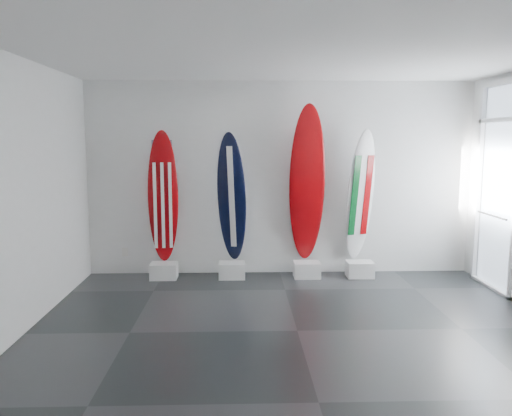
{
  "coord_description": "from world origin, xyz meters",
  "views": [
    {
      "loc": [
        -0.63,
        -5.34,
        2.11
      ],
      "look_at": [
        -0.42,
        1.4,
        1.19
      ],
      "focal_mm": 35.3,
      "sensor_mm": 36.0,
      "label": 1
    }
  ],
  "objects_px": {
    "surfboard_usa": "(163,197)",
    "surfboard_swiss": "(307,184)",
    "surfboard_navy": "(232,198)",
    "surfboard_italy": "(360,196)"
  },
  "relations": [
    {
      "from": "surfboard_swiss",
      "to": "surfboard_usa",
      "type": "bearing_deg",
      "value": 179.33
    },
    {
      "from": "surfboard_usa",
      "to": "surfboard_italy",
      "type": "relative_size",
      "value": 0.98
    },
    {
      "from": "surfboard_swiss",
      "to": "surfboard_italy",
      "type": "distance_m",
      "value": 0.84
    },
    {
      "from": "surfboard_navy",
      "to": "surfboard_swiss",
      "type": "height_order",
      "value": "surfboard_swiss"
    },
    {
      "from": "surfboard_usa",
      "to": "surfboard_swiss",
      "type": "bearing_deg",
      "value": -8.65
    },
    {
      "from": "surfboard_usa",
      "to": "surfboard_navy",
      "type": "bearing_deg",
      "value": -8.65
    },
    {
      "from": "surfboard_navy",
      "to": "surfboard_italy",
      "type": "relative_size",
      "value": 0.98
    },
    {
      "from": "surfboard_navy",
      "to": "surfboard_swiss",
      "type": "relative_size",
      "value": 0.83
    },
    {
      "from": "surfboard_navy",
      "to": "surfboard_swiss",
      "type": "bearing_deg",
      "value": 16.54
    },
    {
      "from": "surfboard_swiss",
      "to": "surfboard_navy",
      "type": "bearing_deg",
      "value": 179.33
    }
  ]
}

